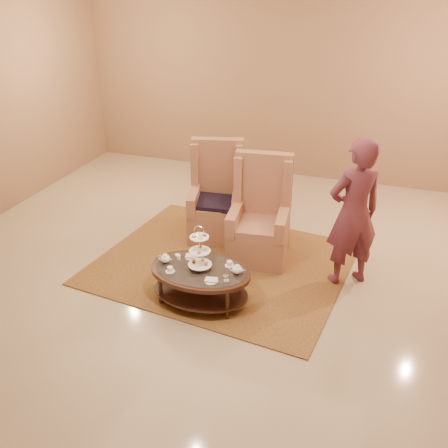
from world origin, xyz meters
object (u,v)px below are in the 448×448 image
at_px(tea_table, 200,275).
at_px(armchair_left, 216,204).
at_px(armchair_right, 260,224).
at_px(person, 354,214).

height_order(tea_table, armchair_left, armchair_left).
bearing_deg(armchair_right, armchair_left, 145.16).
bearing_deg(person, armchair_left, -54.17).
distance_m(tea_table, armchair_right, 1.31).
bearing_deg(tea_table, armchair_right, 75.65).
distance_m(tea_table, person, 1.93).
xyz_separation_m(tea_table, armchair_right, (0.36, 1.26, 0.11)).
relative_size(armchair_right, person, 0.75).
xyz_separation_m(tea_table, person, (1.55, 0.99, 0.57)).
bearing_deg(armchair_right, tea_table, -112.39).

